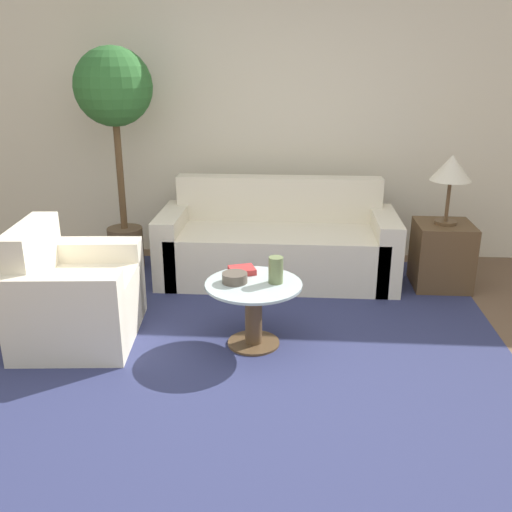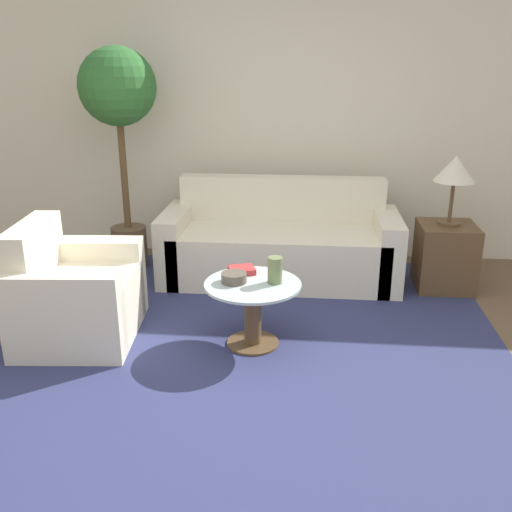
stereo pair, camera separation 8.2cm
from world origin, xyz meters
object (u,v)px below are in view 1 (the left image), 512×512
(coffee_table, at_px, (253,305))
(vase, at_px, (276,270))
(armchair, at_px, (71,299))
(potted_plant, at_px, (115,108))
(book_stack, at_px, (242,270))
(bowl, at_px, (235,278))
(table_lamp, at_px, (451,170))
(sofa_main, at_px, (277,245))

(coffee_table, relative_size, vase, 3.61)
(armchair, relative_size, potted_plant, 0.49)
(armchair, height_order, vase, armchair)
(vase, bearing_deg, book_stack, 145.90)
(bowl, bearing_deg, table_lamp, 35.35)
(table_lamp, relative_size, bowl, 3.39)
(bowl, bearing_deg, sofa_main, 79.55)
(vase, height_order, bowl, vase)
(potted_plant, bearing_deg, bowl, -50.67)
(armchair, bearing_deg, sofa_main, -52.22)
(table_lamp, distance_m, book_stack, 1.94)
(armchair, relative_size, book_stack, 4.54)
(bowl, bearing_deg, potted_plant, 129.33)
(armchair, bearing_deg, coffee_table, -96.29)
(sofa_main, xyz_separation_m, bowl, (-0.24, -1.29, 0.20))
(coffee_table, bearing_deg, bowl, 177.60)
(sofa_main, relative_size, table_lamp, 3.57)
(coffee_table, relative_size, book_stack, 3.07)
(armchair, bearing_deg, book_stack, -87.53)
(coffee_table, xyz_separation_m, book_stack, (-0.09, 0.18, 0.18))
(armchair, height_order, coffee_table, armchair)
(table_lamp, distance_m, bowl, 2.05)
(bowl, bearing_deg, book_stack, 79.89)
(table_lamp, xyz_separation_m, vase, (-1.35, -1.13, -0.46))
(table_lamp, bearing_deg, book_stack, -148.51)
(table_lamp, distance_m, potted_plant, 2.83)
(sofa_main, relative_size, coffee_table, 3.15)
(coffee_table, xyz_separation_m, vase, (0.15, 0.02, 0.25))
(coffee_table, distance_m, book_stack, 0.27)
(sofa_main, bearing_deg, table_lamp, -5.73)
(potted_plant, bearing_deg, vase, -44.43)
(coffee_table, height_order, table_lamp, table_lamp)
(sofa_main, height_order, coffee_table, sofa_main)
(armchair, bearing_deg, bowl, -96.19)
(potted_plant, distance_m, bowl, 2.07)
(potted_plant, bearing_deg, armchair, -88.88)
(armchair, height_order, table_lamp, table_lamp)
(sofa_main, distance_m, vase, 1.30)
(sofa_main, bearing_deg, armchair, -137.36)
(sofa_main, xyz_separation_m, potted_plant, (-1.40, 0.13, 1.15))
(bowl, height_order, book_stack, bowl)
(coffee_table, relative_size, potted_plant, 0.33)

